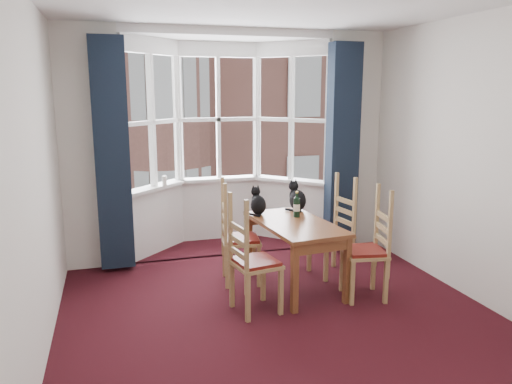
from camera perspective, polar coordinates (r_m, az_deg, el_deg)
name	(u,v)px	position (r m, az deg, el deg)	size (l,w,h in m)	color
floor	(293,334)	(4.50, 4.29, -15.85)	(4.50, 4.50, 0.00)	black
wall_left	(28,188)	(3.84, -24.58, 0.42)	(4.50, 4.50, 0.00)	silver
wall_right	(500,164)	(5.11, 26.07, 2.85)	(4.50, 4.50, 0.00)	silver
wall_near	(503,268)	(2.17, 26.38, -7.81)	(4.00, 4.00, 0.00)	silver
wall_back_pier_left	(91,150)	(6.03, -18.34, 4.60)	(0.70, 0.12, 2.80)	silver
wall_back_pier_right	(352,142)	(6.76, 10.95, 5.69)	(0.70, 0.12, 2.80)	silver
bay_window	(222,141)	(6.68, -3.85, 5.80)	(2.76, 0.94, 2.80)	white
curtain_left	(112,155)	(5.85, -16.11, 4.05)	(0.38, 0.22, 2.60)	#162132
curtain_right	(342,147)	(6.50, 9.85, 5.06)	(0.38, 0.22, 2.60)	#162132
dining_table	(295,231)	(5.27, 4.44, -4.49)	(0.80, 1.32, 0.72)	brown
chair_left_near	(247,265)	(4.69, -1.03, -8.35)	(0.47, 0.48, 0.92)	#A78651
chair_left_far	(233,240)	(5.43, -2.69, -5.55)	(0.45, 0.47, 0.92)	#A78651
chair_right_near	(373,252)	(5.18, 13.24, -6.72)	(0.47, 0.48, 0.92)	#A78651
chair_right_far	(338,233)	(5.77, 9.31, -4.66)	(0.46, 0.47, 0.92)	#A78651
cat_left	(258,203)	(5.53, 0.22, -1.29)	(0.19, 0.25, 0.33)	black
cat_right	(297,198)	(5.75, 4.72, -0.73)	(0.24, 0.29, 0.36)	black
wine_bottle	(297,206)	(5.43, 4.67, -1.59)	(0.07, 0.07, 0.28)	black
candle_tall	(164,181)	(6.47, -10.42, 1.26)	(0.06, 0.06, 0.13)	white
street	(135,204)	(36.91, -13.64, -1.34)	(80.00, 80.00, 0.00)	#333335
tenement_building	(152,104)	(17.81, -11.83, 9.85)	(18.40, 7.80, 15.20)	#9D5F51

